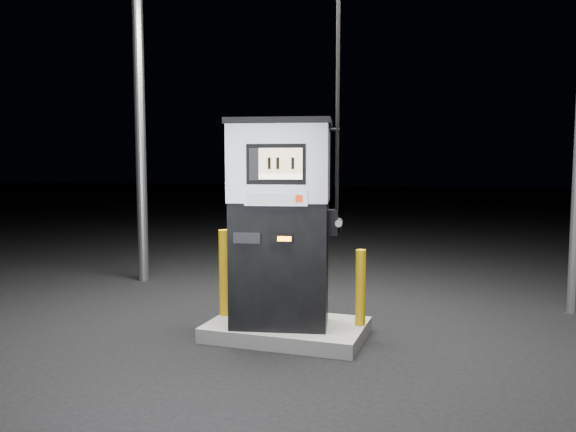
% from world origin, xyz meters
% --- Properties ---
extents(ground, '(80.00, 80.00, 0.00)m').
position_xyz_m(ground, '(0.00, 0.00, 0.00)').
color(ground, black).
rests_on(ground, ground).
extents(pump_island, '(1.60, 1.00, 0.15)m').
position_xyz_m(pump_island, '(0.00, 0.00, 0.07)').
color(pump_island, '#5F5F5B').
rests_on(pump_island, ground).
extents(fuel_dispenser, '(1.20, 0.82, 4.33)m').
position_xyz_m(fuel_dispenser, '(-0.04, -0.10, 1.22)').
color(fuel_dispenser, black).
rests_on(fuel_dispenser, pump_island).
extents(bollard_left, '(0.13, 0.13, 0.94)m').
position_xyz_m(bollard_left, '(-0.74, 0.08, 0.62)').
color(bollard_left, '#CD9D0B').
rests_on(bollard_left, pump_island).
extents(bollard_right, '(0.13, 0.13, 0.78)m').
position_xyz_m(bollard_right, '(0.74, 0.16, 0.54)').
color(bollard_right, '#CD9D0B').
rests_on(bollard_right, pump_island).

